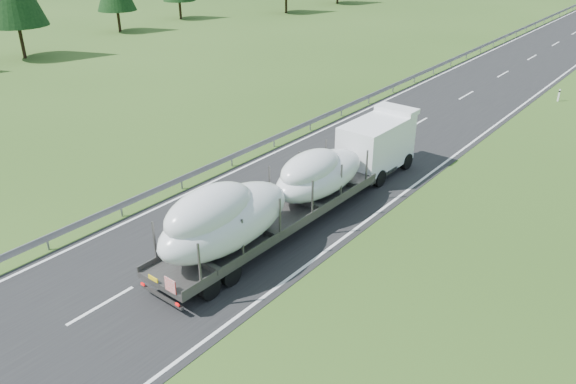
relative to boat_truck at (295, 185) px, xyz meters
The scene contains 2 objects.
ground 2.96m from the boat_truck, 160.21° to the right, with size 400.00×400.00×0.00m, color #2D4A18.
boat_truck is the anchor object (origin of this frame).
Camera 1 is at (16.43, -18.31, 13.45)m, focal length 35.00 mm.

